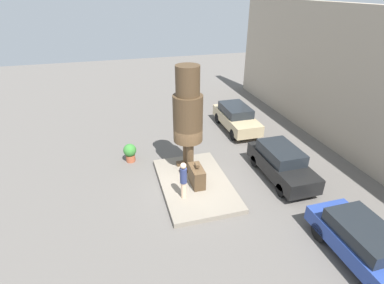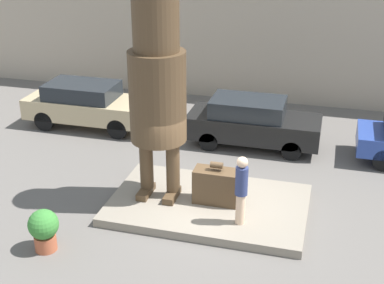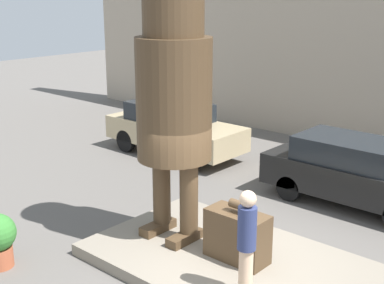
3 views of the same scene
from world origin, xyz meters
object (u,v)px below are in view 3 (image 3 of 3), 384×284
object	(u,v)px
tourist	(247,239)
parked_car_tan	(173,128)
giant_suitcase	(237,235)
parked_car_black	(354,171)
statue_figure	(174,82)

from	to	relation	value
tourist	parked_car_tan	bearing A→B (deg)	141.07
giant_suitcase	parked_car_tan	bearing A→B (deg)	142.28
parked_car_black	tourist	bearing A→B (deg)	-83.56
giant_suitcase	parked_car_black	world-z (taller)	parked_car_black
giant_suitcase	parked_car_black	distance (m)	4.35
parked_car_black	statue_figure	bearing A→B (deg)	-112.00
statue_figure	giant_suitcase	distance (m)	3.07
statue_figure	tourist	distance (m)	3.28
parked_car_black	giant_suitcase	bearing A→B (deg)	-92.84
statue_figure	tourist	size ratio (longest dim) A/B	2.97
giant_suitcase	statue_figure	bearing A→B (deg)	-179.86
tourist	parked_car_black	bearing A→B (deg)	96.44
giant_suitcase	parked_car_black	size ratio (longest dim) A/B	0.27
statue_figure	parked_car_tan	size ratio (longest dim) A/B	1.18
parked_car_tan	giant_suitcase	bearing A→B (deg)	-37.72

